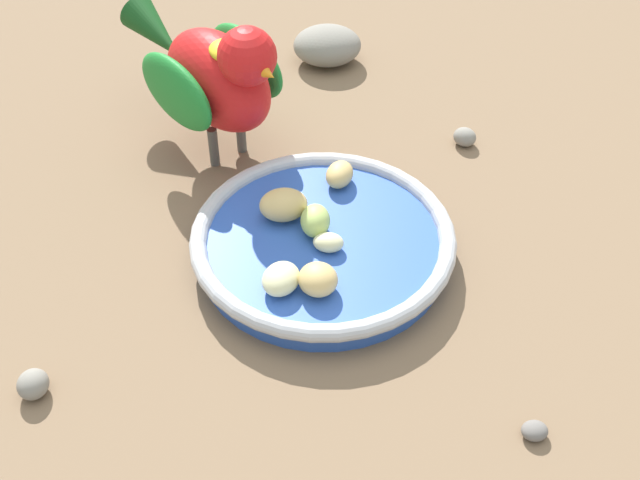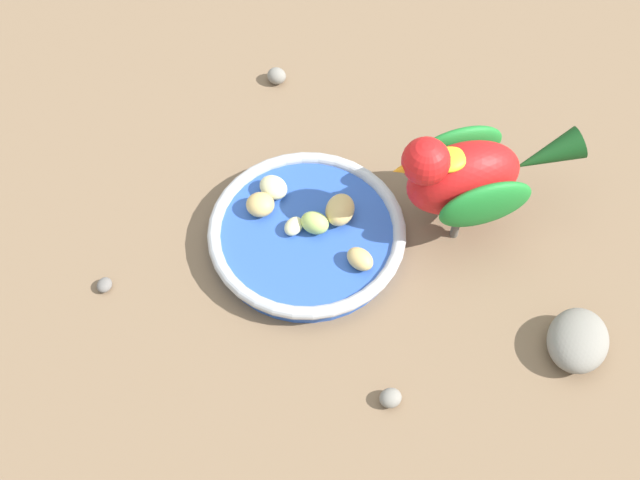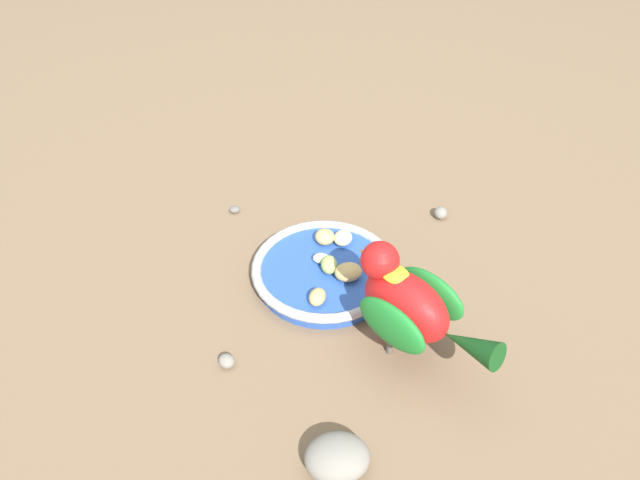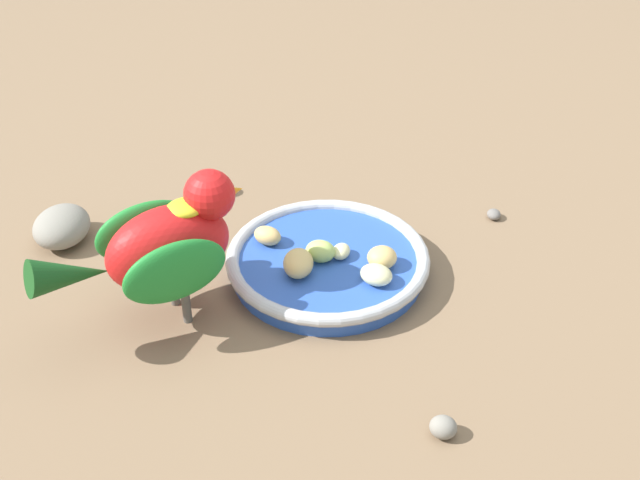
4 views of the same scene
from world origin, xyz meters
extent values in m
plane|color=#7A6047|center=(0.00, 0.00, 0.00)|extent=(4.00, 4.00, 0.00)
cylinder|color=#2D56B7|center=(-0.01, -0.03, 0.01)|extent=(0.20, 0.20, 0.02)
torus|color=#B7BABF|center=(-0.01, -0.03, 0.02)|extent=(0.21, 0.21, 0.01)
ellipsoid|color=beige|center=(0.00, -0.02, 0.03)|extent=(0.02, 0.03, 0.01)
ellipsoid|color=tan|center=(0.04, -0.04, 0.03)|extent=(0.04, 0.04, 0.02)
ellipsoid|color=tan|center=(-0.04, -0.06, 0.03)|extent=(0.03, 0.04, 0.03)
ellipsoid|color=#B2CC66|center=(-0.02, -0.03, 0.03)|extent=(0.03, 0.03, 0.02)
ellipsoid|color=tan|center=(-0.08, -0.01, 0.03)|extent=(0.04, 0.03, 0.02)
ellipsoid|color=beige|center=(0.04, -0.06, 0.03)|extent=(0.04, 0.04, 0.02)
cylinder|color=#59544C|center=(-0.16, -0.09, 0.02)|extent=(0.01, 0.01, 0.04)
cylinder|color=#59544C|center=(-0.14, -0.11, 0.02)|extent=(0.01, 0.01, 0.04)
ellipsoid|color=red|center=(-0.16, -0.10, 0.08)|extent=(0.14, 0.12, 0.08)
ellipsoid|color=#1E7F2D|center=(-0.19, -0.08, 0.08)|extent=(0.09, 0.08, 0.06)
ellipsoid|color=#1E7F2D|center=(-0.14, -0.14, 0.08)|extent=(0.09, 0.08, 0.06)
cone|color=#144719|center=(-0.23, -0.16, 0.09)|extent=(0.08, 0.07, 0.05)
sphere|color=red|center=(-0.12, -0.08, 0.12)|extent=(0.07, 0.07, 0.05)
cone|color=orange|center=(-0.10, -0.06, 0.12)|extent=(0.03, 0.03, 0.02)
ellipsoid|color=yellow|center=(-0.14, -0.09, 0.12)|extent=(0.05, 0.05, 0.01)
ellipsoid|color=gray|center=(-0.31, 0.01, 0.02)|extent=(0.06, 0.07, 0.04)
ellipsoid|color=gray|center=(0.10, -0.24, 0.01)|extent=(0.03, 0.03, 0.02)
ellipsoid|color=gray|center=(-0.15, 0.12, 0.01)|extent=(0.03, 0.03, 0.02)
ellipsoid|color=slate|center=(0.17, 0.09, 0.01)|extent=(0.02, 0.02, 0.01)
camera|label=1|loc=(0.46, -0.08, 0.47)|focal=46.18mm
camera|label=2|loc=(-0.19, 0.45, 0.79)|focal=48.71mm
camera|label=3|loc=(-0.65, 0.08, 0.62)|focal=34.02mm
camera|label=4|loc=(0.04, -0.74, 0.55)|focal=48.08mm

